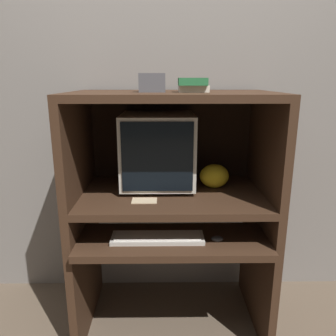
{
  "coord_description": "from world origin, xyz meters",
  "views": [
    {
      "loc": [
        -0.04,
        -1.35,
        1.39
      ],
      "look_at": [
        -0.02,
        0.32,
        0.93
      ],
      "focal_mm": 35.0,
      "sensor_mm": 36.0,
      "label": 1
    }
  ],
  "objects_px": {
    "keyboard": "(158,237)",
    "snack_bag": "(214,176)",
    "crt_monitor": "(158,150)",
    "storage_box": "(152,83)",
    "mouse": "(217,239)",
    "book_stack": "(193,85)"
  },
  "relations": [
    {
      "from": "crt_monitor",
      "to": "storage_box",
      "type": "bearing_deg",
      "value": -100.01
    },
    {
      "from": "book_stack",
      "to": "mouse",
      "type": "bearing_deg",
      "value": -52.23
    },
    {
      "from": "mouse",
      "to": "snack_bag",
      "type": "xyz_separation_m",
      "value": [
        0.02,
        0.28,
        0.24
      ]
    },
    {
      "from": "snack_bag",
      "to": "book_stack",
      "type": "relative_size",
      "value": 1.1
    },
    {
      "from": "keyboard",
      "to": "book_stack",
      "type": "height_order",
      "value": "book_stack"
    },
    {
      "from": "storage_box",
      "to": "mouse",
      "type": "bearing_deg",
      "value": -28.72
    },
    {
      "from": "crt_monitor",
      "to": "keyboard",
      "type": "distance_m",
      "value": 0.48
    },
    {
      "from": "crt_monitor",
      "to": "book_stack",
      "type": "relative_size",
      "value": 2.78
    },
    {
      "from": "keyboard",
      "to": "crt_monitor",
      "type": "bearing_deg",
      "value": 90.01
    },
    {
      "from": "mouse",
      "to": "snack_bag",
      "type": "distance_m",
      "value": 0.37
    },
    {
      "from": "crt_monitor",
      "to": "snack_bag",
      "type": "height_order",
      "value": "crt_monitor"
    },
    {
      "from": "mouse",
      "to": "storage_box",
      "type": "bearing_deg",
      "value": 151.28
    },
    {
      "from": "mouse",
      "to": "book_stack",
      "type": "height_order",
      "value": "book_stack"
    },
    {
      "from": "mouse",
      "to": "storage_box",
      "type": "relative_size",
      "value": 0.47
    },
    {
      "from": "mouse",
      "to": "storage_box",
      "type": "distance_m",
      "value": 0.82
    },
    {
      "from": "crt_monitor",
      "to": "storage_box",
      "type": "relative_size",
      "value": 3.23
    },
    {
      "from": "keyboard",
      "to": "snack_bag",
      "type": "relative_size",
      "value": 2.84
    },
    {
      "from": "crt_monitor",
      "to": "book_stack",
      "type": "height_order",
      "value": "book_stack"
    },
    {
      "from": "book_stack",
      "to": "crt_monitor",
      "type": "bearing_deg",
      "value": 139.98
    },
    {
      "from": "snack_bag",
      "to": "keyboard",
      "type": "bearing_deg",
      "value": -140.13
    },
    {
      "from": "mouse",
      "to": "storage_box",
      "type": "height_order",
      "value": "storage_box"
    },
    {
      "from": "crt_monitor",
      "to": "storage_box",
      "type": "xyz_separation_m",
      "value": [
        -0.02,
        -0.13,
        0.36
      ]
    }
  ]
}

